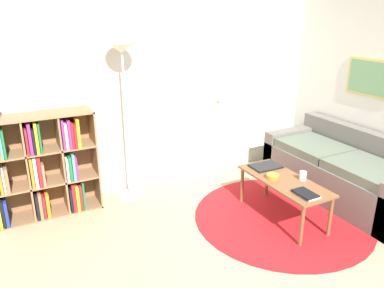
{
  "coord_description": "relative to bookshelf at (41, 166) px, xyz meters",
  "views": [
    {
      "loc": [
        -1.61,
        -1.72,
        2.07
      ],
      "look_at": [
        -0.05,
        1.28,
        0.85
      ],
      "focal_mm": 35.0,
      "sensor_mm": 36.0,
      "label": 1
    }
  ],
  "objects": [
    {
      "name": "cup",
      "position": [
        2.33,
        -1.32,
        -0.07
      ],
      "size": [
        0.07,
        0.07,
        0.09
      ],
      "color": "white",
      "rests_on": "coffee_table"
    },
    {
      "name": "couch",
      "position": [
        3.19,
        -1.13,
        -0.27
      ],
      "size": [
        0.83,
        1.86,
        0.75
      ],
      "color": "#66605B",
      "rests_on": "ground_plane"
    },
    {
      "name": "coffee_table",
      "position": [
        2.18,
        -1.22,
        -0.16
      ],
      "size": [
        0.44,
        1.03,
        0.44
      ],
      "color": "brown",
      "rests_on": "ground_plane"
    },
    {
      "name": "laptop",
      "position": [
        2.21,
        -0.88,
        -0.1
      ],
      "size": [
        0.33,
        0.23,
        0.02
      ],
      "color": "black",
      "rests_on": "coffee_table"
    },
    {
      "name": "wall_right",
      "position": [
        3.58,
        -0.97,
        0.75
      ],
      "size": [
        0.08,
        5.33,
        2.6
      ],
      "color": "silver",
      "rests_on": "ground_plane"
    },
    {
      "name": "rug",
      "position": [
        2.19,
        -1.23,
        -0.55
      ],
      "size": [
        1.84,
        1.84,
        0.01
      ],
      "color": "#B2191E",
      "rests_on": "ground_plane"
    },
    {
      "name": "book_stack_on_table",
      "position": [
        2.13,
        -1.58,
        -0.1
      ],
      "size": [
        0.16,
        0.23,
        0.03
      ],
      "color": "silver",
      "rests_on": "coffee_table"
    },
    {
      "name": "wall_back",
      "position": [
        1.38,
        0.21,
        0.74
      ],
      "size": [
        7.4,
        0.11,
        2.6
      ],
      "color": "silver",
      "rests_on": "ground_plane"
    },
    {
      "name": "bookshelf",
      "position": [
        0.0,
        0.0,
        0.0
      ],
      "size": [
        1.05,
        0.34,
        1.09
      ],
      "color": "#936B47",
      "rests_on": "ground_plane"
    },
    {
      "name": "bowl",
      "position": [
        2.09,
        -1.15,
        -0.09
      ],
      "size": [
        0.13,
        0.13,
        0.05
      ],
      "color": "orange",
      "rests_on": "coffee_table"
    },
    {
      "name": "floor_lamp",
      "position": [
        0.93,
        -0.02,
        0.88
      ],
      "size": [
        0.3,
        0.3,
        1.75
      ],
      "color": "#B7B7BC",
      "rests_on": "ground_plane"
    }
  ]
}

